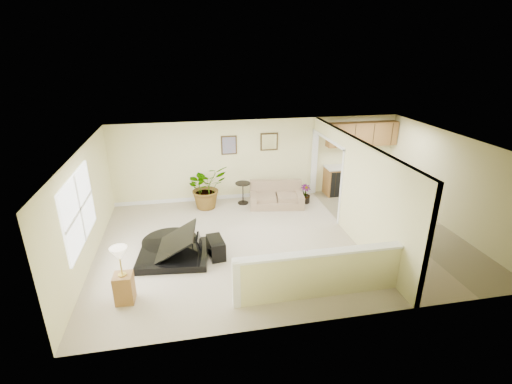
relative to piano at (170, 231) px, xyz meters
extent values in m
plane|color=beige|center=(2.72, 0.20, -0.62)|extent=(9.00, 9.00, 0.00)
cube|color=beige|center=(2.72, 3.20, 0.63)|extent=(9.00, 0.04, 2.50)
cube|color=beige|center=(2.72, -2.80, 0.63)|extent=(9.00, 0.04, 2.50)
cube|color=beige|center=(-1.78, 0.20, 0.63)|extent=(0.04, 6.00, 2.50)
cube|color=beige|center=(7.22, 0.20, 0.63)|extent=(0.04, 6.00, 2.50)
cube|color=white|center=(2.72, 0.20, 1.88)|extent=(9.00, 6.00, 0.04)
cube|color=tan|center=(5.87, 0.20, -0.61)|extent=(2.70, 6.00, 0.01)
cube|color=beige|center=(4.52, -1.00, 0.63)|extent=(0.12, 3.60, 2.50)
cube|color=beige|center=(4.52, 1.97, 1.68)|extent=(0.12, 2.35, 0.40)
cube|color=beige|center=(2.87, -2.10, -0.14)|extent=(3.30, 0.12, 0.95)
cube|color=white|center=(2.87, -2.10, 0.35)|extent=(3.40, 0.22, 0.05)
cube|color=white|center=(1.22, -2.10, -0.12)|extent=(0.14, 0.14, 1.00)
cube|color=white|center=(-1.76, -0.30, 0.83)|extent=(0.05, 2.15, 1.45)
cube|color=#382914|center=(1.77, 3.17, 1.13)|extent=(0.48, 0.03, 0.58)
cube|color=#8B586C|center=(1.77, 3.15, 1.13)|extent=(0.40, 0.01, 0.50)
cube|color=#382914|center=(3.02, 3.17, 1.18)|extent=(0.55, 0.03, 0.55)
cube|color=silver|center=(3.02, 3.15, 1.18)|extent=(0.46, 0.01, 0.46)
cube|color=brown|center=(6.02, 2.90, -0.17)|extent=(2.30, 0.60, 0.90)
cube|color=beige|center=(6.02, 2.90, 0.30)|extent=(2.36, 0.65, 0.04)
cube|color=black|center=(5.22, 2.89, -0.19)|extent=(0.60, 0.60, 0.84)
cube|color=brown|center=(6.02, 3.02, 1.33)|extent=(2.30, 0.35, 0.75)
cube|color=black|center=(0.04, -0.15, 0.21)|extent=(1.69, 1.49, 0.32)
cylinder|color=black|center=(-0.12, 0.44, 0.21)|extent=(1.33, 1.33, 0.32)
cube|color=white|center=(0.96, -0.15, 0.17)|extent=(0.34, 1.09, 0.02)
cube|color=black|center=(-0.07, -0.04, 0.50)|extent=(1.34, 1.35, 0.73)
cube|color=black|center=(1.01, -0.24, -0.40)|extent=(0.42, 0.69, 0.44)
cube|color=#9C8163|center=(3.09, 2.36, -0.39)|extent=(1.73, 1.15, 0.45)
cube|color=#9C8163|center=(3.09, 2.70, 0.07)|extent=(1.62, 0.46, 0.47)
cube|color=#9C8163|center=(2.38, 2.36, -0.08)|extent=(0.33, 0.93, 0.17)
cube|color=#9C8163|center=(3.80, 2.36, -0.08)|extent=(0.33, 0.93, 0.17)
cylinder|color=black|center=(2.11, 2.70, -0.60)|extent=(0.33, 0.33, 0.03)
cylinder|color=black|center=(2.11, 2.70, -0.28)|extent=(0.03, 0.03, 0.65)
cylinder|color=black|center=(2.11, 2.70, 0.04)|extent=(0.46, 0.46, 0.03)
cylinder|color=black|center=(1.00, 2.63, -0.49)|extent=(0.38, 0.38, 0.26)
imported|color=#154919|center=(1.00, 2.63, 0.04)|extent=(1.50, 1.43, 1.31)
cylinder|color=black|center=(4.02, 2.40, -0.51)|extent=(0.30, 0.30, 0.21)
imported|color=#154919|center=(4.02, 2.40, -0.33)|extent=(0.38, 0.38, 0.58)
cube|color=brown|center=(-0.84, -1.56, -0.32)|extent=(0.36, 0.36, 0.59)
cylinder|color=gold|center=(-0.84, -1.56, -0.02)|extent=(0.16, 0.16, 0.02)
cylinder|color=gold|center=(-0.84, -1.56, 0.18)|extent=(0.03, 0.03, 0.39)
cone|color=beige|center=(-0.84, -1.56, 0.43)|extent=(0.31, 0.31, 0.26)
camera|label=1|loc=(0.50, -7.77, 3.95)|focal=26.00mm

